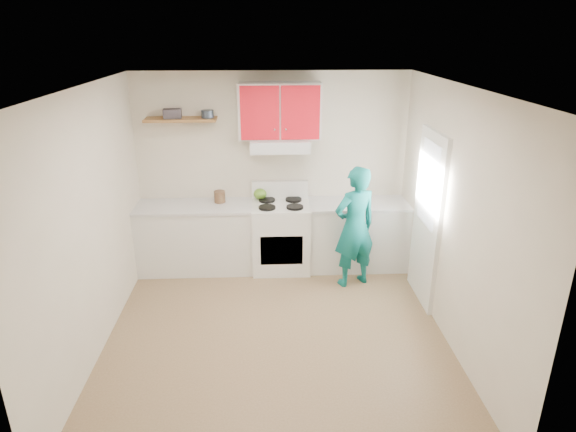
{
  "coord_description": "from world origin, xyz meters",
  "views": [
    {
      "loc": [
        -0.08,
        -4.49,
        3.09
      ],
      "look_at": [
        0.15,
        0.55,
        1.15
      ],
      "focal_mm": 30.47,
      "sensor_mm": 36.0,
      "label": 1
    }
  ],
  "objects_px": {
    "tin": "(207,114)",
    "person": "(355,227)",
    "kettle": "(260,194)",
    "stove": "(281,236)",
    "crock": "(220,197)"
  },
  "relations": [
    {
      "from": "stove",
      "to": "person",
      "type": "distance_m",
      "value": 1.08
    },
    {
      "from": "kettle",
      "to": "crock",
      "type": "height_order",
      "value": "crock"
    },
    {
      "from": "kettle",
      "to": "person",
      "type": "distance_m",
      "value": 1.4
    },
    {
      "from": "stove",
      "to": "tin",
      "type": "height_order",
      "value": "tin"
    },
    {
      "from": "kettle",
      "to": "person",
      "type": "bearing_deg",
      "value": -6.71
    },
    {
      "from": "stove",
      "to": "tin",
      "type": "distance_m",
      "value": 1.87
    },
    {
      "from": "stove",
      "to": "crock",
      "type": "height_order",
      "value": "crock"
    },
    {
      "from": "kettle",
      "to": "person",
      "type": "xyz_separation_m",
      "value": [
        1.18,
        -0.72,
        -0.21
      ]
    },
    {
      "from": "kettle",
      "to": "crock",
      "type": "bearing_deg",
      "value": -144.24
    },
    {
      "from": "tin",
      "to": "kettle",
      "type": "bearing_deg",
      "value": 5.17
    },
    {
      "from": "stove",
      "to": "person",
      "type": "xyz_separation_m",
      "value": [
        0.91,
        -0.5,
        0.32
      ]
    },
    {
      "from": "tin",
      "to": "kettle",
      "type": "xyz_separation_m",
      "value": [
        0.64,
        0.06,
        -1.09
      ]
    },
    {
      "from": "tin",
      "to": "person",
      "type": "xyz_separation_m",
      "value": [
        1.82,
        -0.67,
        -1.3
      ]
    },
    {
      "from": "stove",
      "to": "crock",
      "type": "xyz_separation_m",
      "value": [
        -0.81,
        0.12,
        0.53
      ]
    },
    {
      "from": "tin",
      "to": "kettle",
      "type": "height_order",
      "value": "tin"
    }
  ]
}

